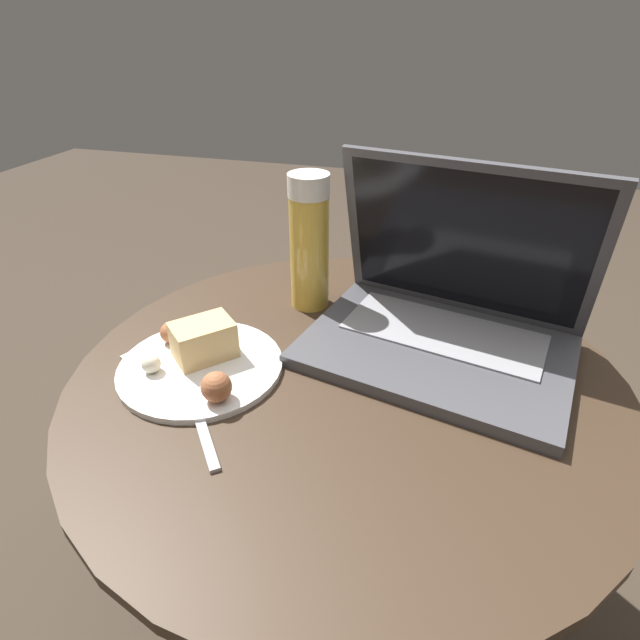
{
  "coord_description": "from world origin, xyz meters",
  "views": [
    {
      "loc": [
        0.12,
        -0.54,
        0.94
      ],
      "look_at": [
        -0.04,
        0.01,
        0.59
      ],
      "focal_mm": 28.0,
      "sensor_mm": 36.0,
      "label": 1
    }
  ],
  "objects": [
    {
      "name": "laptop",
      "position": [
        0.12,
        0.1,
        0.57
      ],
      "size": [
        0.41,
        0.33,
        0.26
      ],
      "color": "#47474C",
      "rests_on": "table"
    },
    {
      "name": "fork",
      "position": [
        -0.17,
        -0.12,
        0.52
      ],
      "size": [
        0.14,
        0.17,
        0.0
      ],
      "color": "#B2B2B7",
      "rests_on": "table"
    },
    {
      "name": "ground_plane",
      "position": [
        0.0,
        0.0,
        0.0
      ],
      "size": [
        6.0,
        6.0,
        0.0
      ],
      "primitive_type": "plane",
      "color": "#382D23"
    },
    {
      "name": "napkin",
      "position": [
        -0.22,
        -0.04,
        0.52
      ],
      "size": [
        0.2,
        0.18,
        0.0
      ],
      "color": "silver",
      "rests_on": "table"
    },
    {
      "name": "snack_plate",
      "position": [
        -0.2,
        -0.05,
        0.54
      ],
      "size": [
        0.23,
        0.23,
        0.06
      ],
      "color": "white",
      "rests_on": "table"
    },
    {
      "name": "table",
      "position": [
        0.0,
        0.0,
        0.41
      ],
      "size": [
        0.75,
        0.75,
        0.52
      ],
      "color": "#515156",
      "rests_on": "ground_plane"
    },
    {
      "name": "beer_glass",
      "position": [
        -0.1,
        0.17,
        0.63
      ],
      "size": [
        0.06,
        0.06,
        0.22
      ],
      "color": "gold",
      "rests_on": "table"
    }
  ]
}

